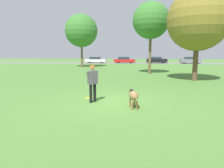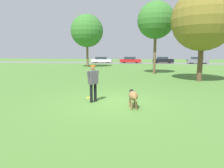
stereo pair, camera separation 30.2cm
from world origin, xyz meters
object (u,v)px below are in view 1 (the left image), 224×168
at_px(dog, 133,96).
at_px(tree_far_left, 81,31).
at_px(frisbee, 88,98).
at_px(parked_car_white, 96,60).
at_px(parked_car_red, 124,60).
at_px(parked_car_black, 157,60).
at_px(person, 93,81).
at_px(parked_car_grey, 190,60).
at_px(tree_mid_center, 151,21).
at_px(tree_near_right, 198,20).

height_order(dog, tree_far_left, tree_far_left).
height_order(frisbee, parked_car_white, parked_car_white).
relative_size(dog, tree_far_left, 0.13).
relative_size(tree_far_left, parked_car_red, 1.76).
bearing_deg(parked_car_black, person, -98.09).
bearing_deg(frisbee, parked_car_white, 101.40).
bearing_deg(tree_far_left, parked_car_white, 92.20).
relative_size(person, dog, 1.57).
xyz_separation_m(dog, tree_far_left, (-8.37, 22.05, 4.93)).
bearing_deg(dog, parked_car_red, -8.57).
distance_m(dog, parked_car_grey, 35.92).
relative_size(dog, parked_car_white, 0.24).
xyz_separation_m(tree_mid_center, parked_car_red, (-4.08, 21.32, -4.74)).
xyz_separation_m(person, parked_car_grey, (12.42, 33.62, -0.31)).
distance_m(person, parked_car_red, 33.98).
xyz_separation_m(person, tree_far_left, (-6.56, 21.35, 4.45)).
height_order(tree_far_left, tree_mid_center, tree_far_left).
xyz_separation_m(parked_car_black, parked_car_grey, (6.63, -0.61, 0.01)).
height_order(person, dog, person).
xyz_separation_m(dog, tree_mid_center, (1.36, 13.35, 4.89)).
bearing_deg(parked_car_red, frisbee, -88.33).
xyz_separation_m(dog, frisbee, (-2.25, 1.44, -0.48)).
relative_size(tree_far_left, tree_near_right, 1.13).
relative_size(tree_mid_center, parked_car_black, 1.70).
xyz_separation_m(dog, parked_car_black, (3.98, 34.93, 0.16)).
bearing_deg(parked_car_white, parked_car_red, 3.79).
distance_m(tree_near_right, parked_car_grey, 26.74).
height_order(tree_far_left, parked_car_black, tree_far_left).
height_order(person, parked_car_grey, person).
distance_m(person, frisbee, 1.29).
height_order(frisbee, tree_mid_center, tree_mid_center).
relative_size(tree_far_left, tree_mid_center, 1.09).
height_order(tree_near_right, parked_car_white, tree_near_right).
height_order(dog, tree_mid_center, tree_mid_center).
distance_m(frisbee, tree_near_right, 10.92).
bearing_deg(parked_car_red, tree_mid_center, -78.31).
distance_m(tree_far_left, parked_car_grey, 23.10).
height_order(frisbee, tree_far_left, tree_far_left).
bearing_deg(tree_far_left, tree_mid_center, -41.79).
distance_m(frisbee, tree_mid_center, 13.55).
bearing_deg(person, tree_near_right, -5.99).
relative_size(parked_car_white, parked_car_grey, 1.11).
relative_size(tree_near_right, parked_car_red, 1.57).
relative_size(dog, parked_car_red, 0.24).
xyz_separation_m(person, frisbee, (-0.43, 0.74, -0.97)).
relative_size(parked_car_black, parked_car_grey, 1.08).
bearing_deg(parked_car_red, person, -87.62).
relative_size(tree_mid_center, parked_car_grey, 1.84).
height_order(tree_near_right, parked_car_grey, tree_near_right).
xyz_separation_m(person, parked_car_red, (-0.91, 33.97, -0.33)).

